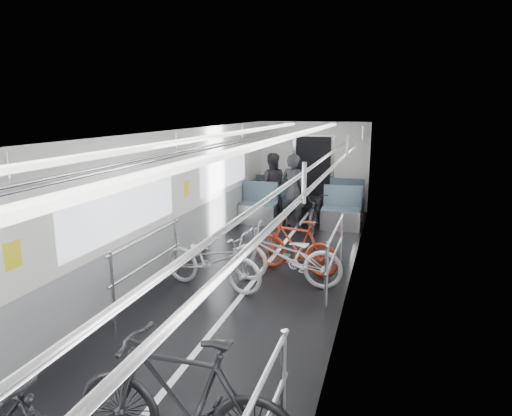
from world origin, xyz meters
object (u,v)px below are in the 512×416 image
(bike_left_far, at_px, (212,260))
(bike_right_far, at_px, (296,246))
(bike_right_mid, at_px, (285,256))
(bike_right_near, at_px, (184,401))
(person_seated, at_px, (272,185))
(person_standing, at_px, (293,191))
(bike_aisle, at_px, (317,210))

(bike_left_far, height_order, bike_right_far, bike_right_far)
(bike_right_mid, distance_m, bike_right_far, 0.60)
(bike_right_near, xyz_separation_m, person_seated, (-1.50, 8.46, 0.26))
(bike_left_far, relative_size, person_standing, 0.99)
(bike_right_mid, xyz_separation_m, person_standing, (-0.61, 3.50, 0.39))
(bike_left_far, bearing_deg, person_standing, 4.30)
(bike_right_mid, bearing_deg, bike_aisle, -178.35)
(bike_right_far, relative_size, person_seated, 0.95)
(person_standing, bearing_deg, bike_aisle, -161.64)
(bike_right_mid, xyz_separation_m, person_seated, (-1.41, 4.57, 0.34))
(bike_right_mid, distance_m, person_seated, 4.79)
(bike_left_far, bearing_deg, bike_aisle, -3.54)
(bike_left_far, xyz_separation_m, bike_aisle, (1.00, 3.95, 0.01))
(bike_right_mid, relative_size, person_seated, 1.11)
(bike_aisle, bearing_deg, person_seated, 141.44)
(bike_right_near, height_order, bike_aisle, bike_right_near)
(bike_right_far, bearing_deg, bike_right_near, 15.85)
(bike_right_mid, distance_m, bike_aisle, 3.50)
(person_seated, bearing_deg, bike_left_far, 80.61)
(bike_right_far, xyz_separation_m, bike_aisle, (-0.10, 2.90, -0.00))
(bike_left_far, relative_size, person_seated, 1.06)
(bike_right_mid, xyz_separation_m, bike_aisle, (-0.05, 3.50, -0.01))
(person_standing, bearing_deg, bike_right_mid, 118.28)
(bike_aisle, bearing_deg, bike_left_far, -104.63)
(bike_right_mid, relative_size, bike_right_far, 1.17)
(bike_left_far, distance_m, bike_right_mid, 1.15)
(bike_right_near, xyz_separation_m, bike_right_mid, (-0.09, 3.89, -0.08))
(bike_aisle, height_order, person_seated, person_seated)
(bike_left_far, bearing_deg, bike_right_mid, -56.06)
(bike_right_near, xyz_separation_m, bike_aisle, (-0.14, 7.39, -0.09))
(bike_right_near, relative_size, person_seated, 1.13)
(bike_right_near, relative_size, person_standing, 1.06)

